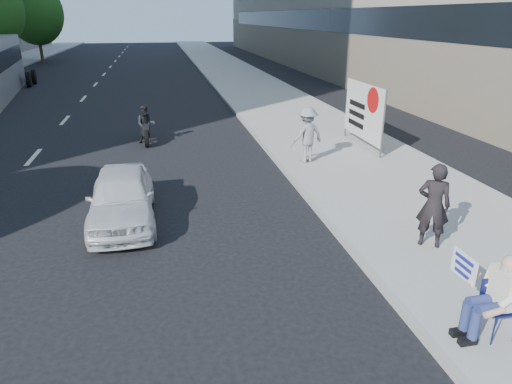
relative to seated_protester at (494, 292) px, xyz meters
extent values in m
plane|color=black|center=(-2.29, 3.51, -0.87)|extent=(160.00, 160.00, 0.00)
cube|color=#9F9D95|center=(1.71, 23.51, -0.80)|extent=(5.00, 120.00, 0.15)
cylinder|color=#382616|center=(-15.99, 47.51, 0.44)|extent=(0.30, 0.30, 2.62)
ellipsoid|color=#184713|center=(-15.99, 47.51, 3.91)|extent=(5.40, 5.40, 6.21)
cylinder|color=#12194F|center=(-0.07, -0.21, -0.50)|extent=(0.02, 0.02, 0.45)
cylinder|color=#12194F|center=(-0.07, 0.15, -0.50)|extent=(0.02, 0.02, 0.45)
cylinder|color=#12194F|center=(0.29, 0.15, -0.50)|extent=(0.02, 0.02, 0.45)
cube|color=#12194F|center=(0.11, -0.03, -0.26)|extent=(0.40, 0.40, 0.03)
cube|color=#12194F|center=(0.11, 0.16, -0.07)|extent=(0.40, 0.02, 0.40)
cylinder|color=navy|center=(-0.11, -0.13, -0.17)|extent=(0.44, 0.17, 0.17)
cylinder|color=navy|center=(-0.33, -0.13, -0.40)|extent=(0.14, 0.14, 0.46)
cube|color=black|center=(-0.39, -0.13, -0.67)|extent=(0.26, 0.11, 0.10)
cylinder|color=navy|center=(-0.11, 0.07, -0.17)|extent=(0.44, 0.17, 0.17)
cylinder|color=navy|center=(-0.33, 0.07, -0.40)|extent=(0.14, 0.14, 0.46)
cube|color=black|center=(-0.39, 0.07, -0.67)|extent=(0.26, 0.11, 0.10)
cube|color=beige|center=(0.13, -0.03, 0.09)|extent=(0.26, 0.42, 0.56)
sphere|color=tan|center=(0.13, -0.03, 0.46)|extent=(0.23, 0.23, 0.23)
ellipsoid|color=gray|center=(0.15, -0.03, 0.49)|extent=(0.22, 0.24, 0.19)
ellipsoid|color=gray|center=(0.05, -0.03, 0.39)|extent=(0.10, 0.14, 0.13)
cylinder|color=beige|center=(0.01, -0.27, 0.06)|extent=(0.30, 0.10, 0.25)
cylinder|color=tan|center=(-0.19, -0.27, -0.12)|extent=(0.29, 0.09, 0.14)
cylinder|color=beige|center=(0.06, 0.23, 0.11)|extent=(0.26, 0.20, 0.32)
cylinder|color=tan|center=(-0.07, 0.37, 0.01)|extent=(0.30, 0.21, 0.18)
cube|color=white|center=(-0.14, 0.52, 0.14)|extent=(0.03, 0.55, 0.40)
imported|color=gray|center=(0.01, 8.66, 0.15)|extent=(1.27, 0.96, 1.75)
imported|color=black|center=(0.72, 2.72, 0.15)|extent=(0.76, 0.68, 1.74)
cylinder|color=#4C4C4C|center=(2.51, 8.54, 0.38)|extent=(0.06, 0.06, 2.20)
cylinder|color=#4C4C4C|center=(2.51, 11.54, 0.38)|extent=(0.06, 0.06, 2.20)
cube|color=silver|center=(2.49, 10.04, 0.53)|extent=(0.04, 3.00, 1.90)
cylinder|color=#A50C0C|center=(2.47, 9.34, 1.03)|extent=(0.01, 0.84, 0.84)
cube|color=black|center=(2.47, 10.54, 0.68)|extent=(0.01, 1.30, 0.18)
cube|color=black|center=(2.47, 10.54, 0.33)|extent=(0.01, 1.30, 0.18)
cube|color=black|center=(2.47, 10.54, -0.02)|extent=(0.01, 1.30, 0.18)
imported|color=silver|center=(-5.44, 5.51, -0.26)|extent=(1.54, 3.65, 1.23)
cylinder|color=black|center=(-5.00, 12.02, -0.55)|extent=(0.13, 0.64, 0.64)
cylinder|color=black|center=(-5.00, 13.42, -0.55)|extent=(0.13, 0.64, 0.64)
cube|color=black|center=(-5.00, 12.72, -0.32)|extent=(0.27, 1.20, 0.35)
imported|color=black|center=(-5.00, 12.62, -0.16)|extent=(0.70, 0.55, 1.42)
cube|color=black|center=(-12.98, 25.60, 1.33)|extent=(1.62, 11.40, 1.00)
cylinder|color=black|center=(-13.00, 23.10, -0.37)|extent=(0.38, 1.02, 1.00)
cylinder|color=black|center=(-13.00, 29.10, -0.37)|extent=(0.38, 1.02, 1.00)
cylinder|color=black|center=(-13.00, 30.60, -0.37)|extent=(0.38, 1.02, 1.00)
camera|label=1|loc=(-4.40, -4.66, 3.63)|focal=32.00mm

